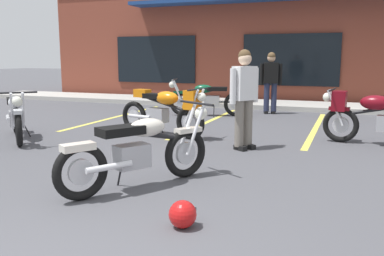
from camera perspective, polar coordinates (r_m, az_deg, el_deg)
ground_plane at (r=6.02m, az=1.36°, el=-5.27°), size 80.00×80.00×0.00m
sidewalk_kerb at (r=13.28m, az=12.36°, el=3.06°), size 22.00×1.80×0.14m
brick_storefront_building at (r=17.32m, az=14.73°, el=11.20°), size 18.47×6.90×4.20m
painted_stall_lines at (r=9.77m, az=9.16°, el=0.44°), size 7.65×4.80×0.01m
motorcycle_foreground_classic at (r=5.01m, az=-7.19°, el=-2.96°), size 1.32×1.88×0.98m
motorcycle_red_sportbike at (r=8.25m, az=-3.68°, el=2.53°), size 2.07×0.85×0.98m
motorcycle_black_cruiser at (r=8.04m, az=23.97°, el=1.53°), size 2.11×0.69×0.98m
motorcycle_silver_naked at (r=8.54m, az=-22.85°, el=1.59°), size 1.67×1.64×0.98m
motorcycle_blue_standard at (r=11.08m, az=2.18°, el=4.04°), size 2.07×0.90×0.98m
person_in_shorts_foreground at (r=11.63m, az=10.69°, el=6.56°), size 0.60×0.36×1.68m
person_by_back_row at (r=7.04m, az=7.14°, el=4.71°), size 0.43×0.55×1.68m
helmet_on_pavement at (r=3.91m, az=-1.27°, el=-11.67°), size 0.26×0.26×0.26m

